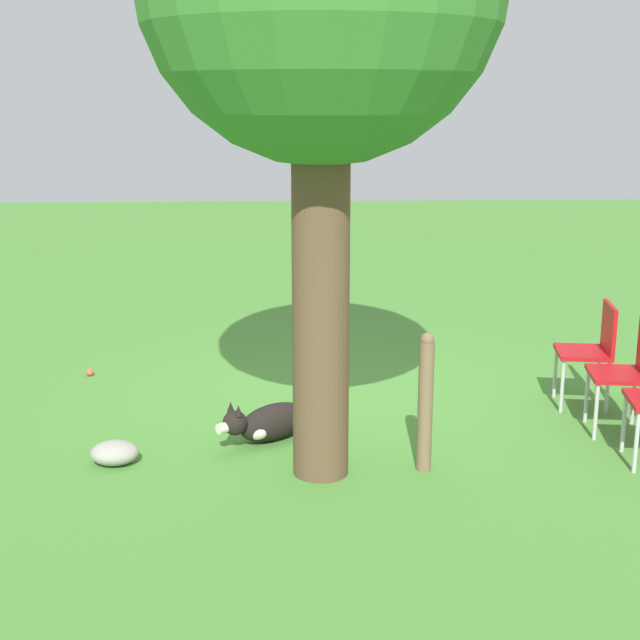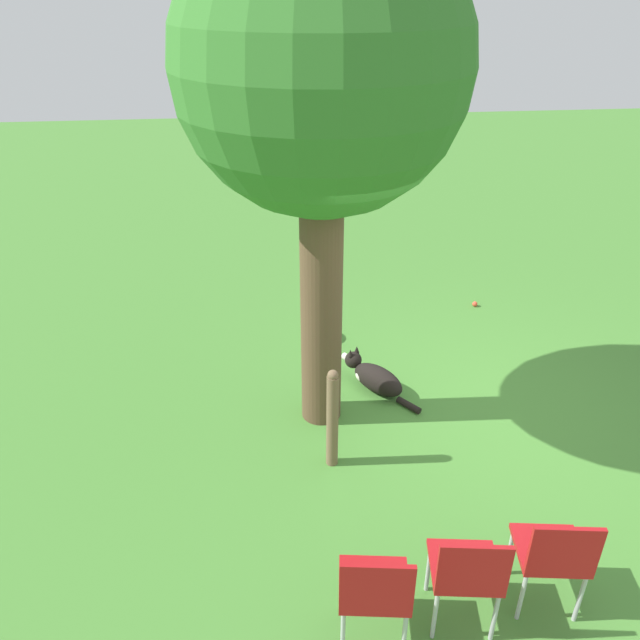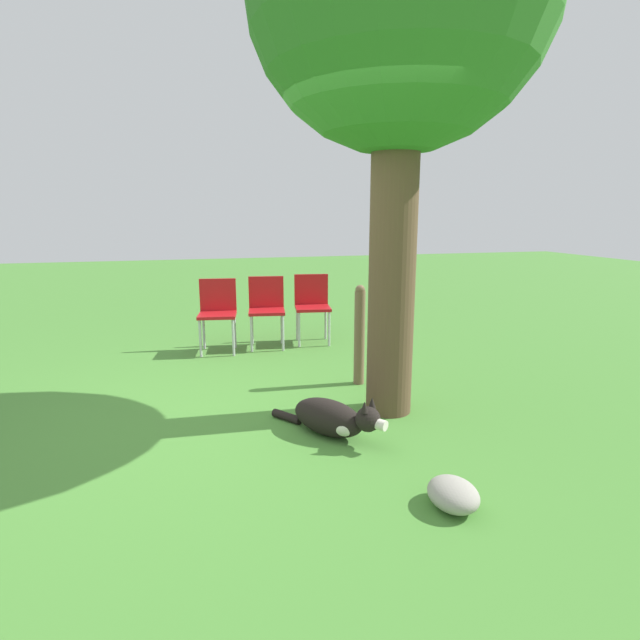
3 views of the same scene
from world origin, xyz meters
TOP-DOWN VIEW (x-y plane):
  - ground_plane at (0.00, 0.00)m, footprint 30.00×30.00m
  - oak_tree at (0.14, 1.20)m, footprint 2.28×2.28m
  - dog at (0.51, 0.60)m, footprint 0.88×0.71m
  - fence_post at (-0.57, 1.18)m, footprint 0.10×0.10m
  - red_chair_0 at (-2.16, -0.07)m, footprint 0.48×0.50m
  - red_chair_1 at (-2.23, 0.53)m, footprint 0.48×0.50m
  - red_chair_2 at (-2.30, 1.14)m, footprint 0.48×0.50m
  - garden_rock at (1.59, 1.00)m, footprint 0.34×0.28m

SIDE VIEW (x-z plane):
  - ground_plane at x=0.00m, z-range 0.00..0.00m
  - garden_rock at x=1.59m, z-range 0.00..0.17m
  - dog at x=0.51m, z-range -0.04..0.32m
  - fence_post at x=-0.57m, z-range 0.01..0.99m
  - red_chair_0 at x=-2.16m, z-range 0.08..0.96m
  - red_chair_1 at x=-2.23m, z-range 0.08..0.96m
  - red_chair_2 at x=-2.30m, z-range 0.08..0.96m
  - oak_tree at x=0.14m, z-range 0.98..5.35m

